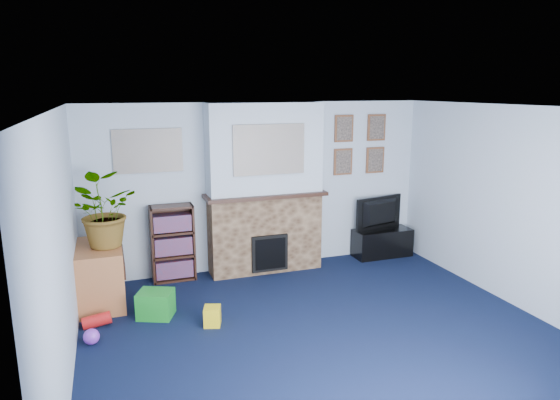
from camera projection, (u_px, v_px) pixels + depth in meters
name	position (u px, v px, depth m)	size (l,w,h in m)	color
floor	(322.00, 333.00, 5.39)	(5.00, 4.50, 0.01)	black
ceiling	(327.00, 108.00, 4.87)	(5.00, 4.50, 0.01)	white
wall_back	(261.00, 186.00, 7.20)	(5.00, 0.04, 2.40)	#ADBCD1
wall_front	(475.00, 320.00, 3.06)	(5.00, 0.04, 2.40)	#ADBCD1
wall_left	(61.00, 252.00, 4.33)	(0.04, 4.50, 2.40)	#ADBCD1
wall_right	(517.00, 207.00, 5.93)	(0.04, 4.50, 2.40)	#ADBCD1
chimney_breast	(265.00, 190.00, 7.02)	(1.72, 0.50, 2.40)	brown
collage_main	(269.00, 150.00, 6.69)	(1.00, 0.03, 0.68)	gray
collage_left	(148.00, 151.00, 6.57)	(0.90, 0.03, 0.58)	gray
portrait_tl	(344.00, 128.00, 7.43)	(0.30, 0.03, 0.40)	brown
portrait_tr	(376.00, 128.00, 7.60)	(0.30, 0.03, 0.40)	brown
portrait_bl	(343.00, 162.00, 7.54)	(0.30, 0.03, 0.40)	brown
portrait_br	(375.00, 160.00, 7.71)	(0.30, 0.03, 0.40)	brown
tv_stand	(382.00, 242.00, 7.83)	(0.91, 0.38, 0.43)	black
television	(383.00, 213.00, 7.75)	(0.88, 0.12, 0.51)	black
bookshelf	(173.00, 244.00, 6.81)	(0.58, 0.28, 1.05)	black
sideboard	(101.00, 276.00, 6.08)	(0.52, 0.94, 0.73)	#A86135
potted_plant	(100.00, 212.00, 5.87)	(0.78, 0.67, 0.86)	#26661E
mantel_clock	(264.00, 188.00, 6.96)	(0.10, 0.06, 0.14)	gold
mantel_candle	(291.00, 186.00, 7.09)	(0.05, 0.05, 0.18)	#B2BFC6
mantel_teddy	(228.00, 191.00, 6.80)	(0.14, 0.14, 0.14)	gray
mantel_can	(314.00, 186.00, 7.21)	(0.06, 0.06, 0.13)	yellow
green_crate	(156.00, 305.00, 5.75)	(0.39, 0.31, 0.31)	#198C26
toy_ball	(91.00, 336.00, 5.14)	(0.16, 0.16, 0.16)	purple
toy_block	(212.00, 316.00, 5.55)	(0.18, 0.18, 0.22)	yellow
toy_tube	(97.00, 320.00, 5.53)	(0.14, 0.14, 0.30)	red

